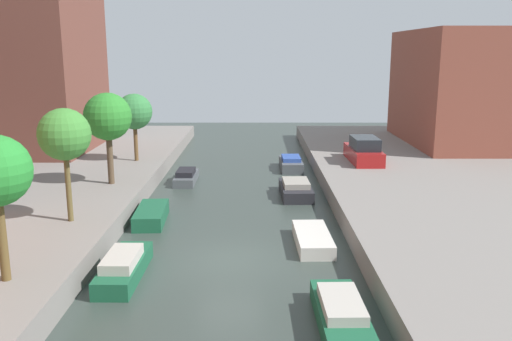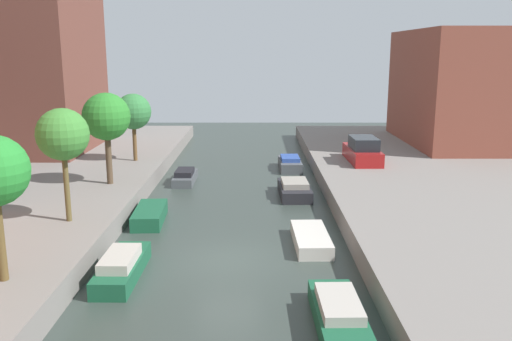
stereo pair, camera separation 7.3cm
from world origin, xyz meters
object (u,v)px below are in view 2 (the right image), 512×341
(street_tree_4, at_px, (105,117))
(moored_boat_right_4, at_px, (293,189))
(street_tree_3, at_px, (61,135))
(moored_boat_right_5, at_px, (289,164))
(low_block_right, at_px, (472,87))
(moored_boat_left_4, at_px, (184,177))
(moored_boat_right_2, at_px, (338,315))
(parked_car, at_px, (361,151))
(moored_boat_right_3, at_px, (310,239))
(moored_boat_left_2, at_px, (120,267))
(street_tree_5, at_px, (132,112))
(moored_boat_left_3, at_px, (148,215))

(street_tree_4, relative_size, moored_boat_right_4, 1.29)
(street_tree_3, height_order, moored_boat_right_5, street_tree_3)
(low_block_right, height_order, moored_boat_right_5, low_block_right)
(moored_boat_left_4, distance_m, moored_boat_right_2, 19.55)
(street_tree_4, bearing_deg, parked_car, 21.74)
(moored_boat_left_4, xyz_separation_m, moored_boat_right_3, (6.81, -11.30, -0.08))
(moored_boat_left_2, relative_size, moored_boat_right_4, 1.09)
(moored_boat_left_4, bearing_deg, street_tree_5, 150.40)
(moored_boat_left_3, distance_m, moored_boat_right_4, 8.75)
(parked_car, xyz_separation_m, moored_boat_right_5, (-4.61, 2.20, -1.28))
(moored_boat_right_2, bearing_deg, moored_boat_right_3, 91.13)
(street_tree_4, xyz_separation_m, moored_boat_right_4, (10.19, 1.07, -4.24))
(low_block_right, height_order, moored_boat_right_4, low_block_right)
(parked_car, relative_size, moored_boat_right_2, 1.09)
(moored_boat_right_3, bearing_deg, moored_boat_left_4, 121.09)
(low_block_right, distance_m, moored_boat_right_4, 19.87)
(street_tree_5, height_order, moored_boat_left_3, street_tree_5)
(street_tree_3, xyz_separation_m, moored_boat_left_2, (3.10, -3.65, -4.28))
(street_tree_4, relative_size, moored_boat_right_5, 1.37)
(moored_boat_left_2, bearing_deg, moored_boat_right_5, 68.52)
(parked_car, height_order, moored_boat_right_4, parked_car)
(street_tree_5, xyz_separation_m, moored_boat_right_3, (10.34, -13.30, -3.94))
(low_block_right, height_order, street_tree_5, low_block_right)
(street_tree_4, distance_m, moored_boat_left_2, 11.54)
(moored_boat_left_2, xyz_separation_m, moored_boat_left_4, (0.42, 14.64, -0.06))
(street_tree_4, height_order, parked_car, street_tree_4)
(moored_boat_left_2, bearing_deg, moored_boat_left_4, 88.36)
(low_block_right, height_order, moored_boat_right_3, low_block_right)
(moored_boat_right_4, bearing_deg, street_tree_4, -173.99)
(moored_boat_left_3, height_order, moored_boat_right_3, moored_boat_left_3)
(moored_boat_right_3, distance_m, moored_boat_right_4, 8.02)
(moored_boat_left_4, bearing_deg, moored_boat_right_4, -26.20)
(moored_boat_right_2, xyz_separation_m, moored_boat_right_5, (-0.11, 22.09, 0.03))
(moored_boat_right_2, xyz_separation_m, moored_boat_right_4, (-0.28, 14.99, 0.02))
(street_tree_3, xyz_separation_m, street_tree_4, (0.00, 6.64, -0.06))
(parked_car, bearing_deg, moored_boat_left_2, -126.13)
(moored_boat_right_3, distance_m, moored_boat_right_5, 15.11)
(moored_boat_right_5, bearing_deg, moored_boat_right_3, -90.11)
(low_block_right, bearing_deg, street_tree_4, -151.48)
(parked_car, bearing_deg, moored_boat_right_2, -102.74)
(parked_car, relative_size, moored_boat_right_4, 1.23)
(moored_boat_left_4, distance_m, moored_boat_right_4, 7.43)
(moored_boat_left_4, bearing_deg, moored_boat_right_3, -58.91)
(moored_boat_left_2, relative_size, moored_boat_left_4, 1.20)
(street_tree_5, bearing_deg, street_tree_4, -90.00)
(street_tree_5, relative_size, parked_car, 0.94)
(low_block_right, distance_m, moored_boat_left_4, 23.76)
(low_block_right, xyz_separation_m, moored_boat_right_3, (-14.54, -20.46, -5.06))
(moored_boat_left_3, bearing_deg, moored_boat_left_4, 85.19)
(moored_boat_right_4, bearing_deg, moored_boat_right_5, 88.58)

